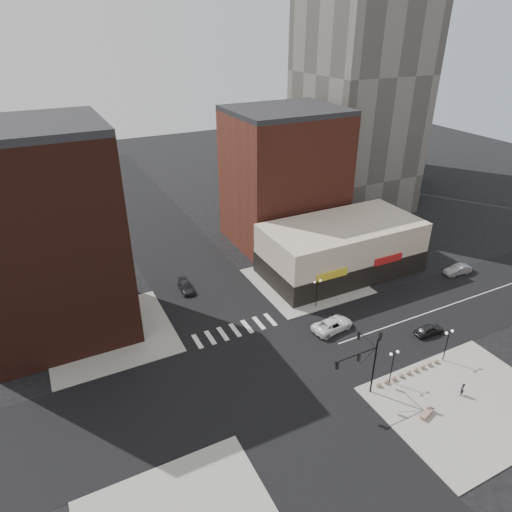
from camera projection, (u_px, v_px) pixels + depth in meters
ground at (266, 369)px, 51.66m from camera, size 240.00×240.00×0.00m
road_ew at (266, 369)px, 51.65m from camera, size 200.00×14.00×0.02m
road_ns at (266, 369)px, 51.65m from camera, size 14.00×200.00×0.02m
sidewalk_nw at (110, 334)px, 57.31m from camera, size 15.00×15.00×0.12m
sidewalk_ne at (306, 281)px, 68.90m from camera, size 15.00×15.00×0.12m
sidewalk_se at (466, 404)px, 46.94m from camera, size 18.00×14.00×0.12m
building_nw at (48, 239)px, 52.93m from camera, size 16.00×15.00×25.00m
building_ne_midrise at (284, 179)px, 77.52m from camera, size 18.00×15.00×22.00m
building_ne_row at (341, 252)px, 70.40m from camera, size 24.20×12.20×8.00m
traffic_signal at (366, 356)px, 46.06m from camera, size 5.59×3.09×7.77m
street_lamp_se_a at (393, 359)px, 48.20m from camera, size 1.22×0.32×4.16m
street_lamp_se_b at (448, 338)px, 51.40m from camera, size 1.22×0.32×4.16m
street_lamp_ne at (317, 287)px, 61.27m from camera, size 1.22×0.32×4.16m
bollard_row at (408, 372)px, 50.62m from camera, size 8.95×0.55×0.55m
white_suv at (333, 325)px, 57.85m from camera, size 5.87×3.26×1.55m
dark_sedan_east at (429, 330)px, 57.12m from camera, size 3.94×1.67×1.33m
silver_sedan at (458, 270)px, 70.62m from camera, size 4.53×1.90×1.46m
dark_sedan_north at (186, 287)px, 66.32m from camera, size 2.00×4.39×1.24m
pedestrian at (462, 389)px, 47.59m from camera, size 0.67×0.60×1.55m
stone_bench at (427, 413)px, 45.38m from camera, size 2.04×1.12×0.45m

